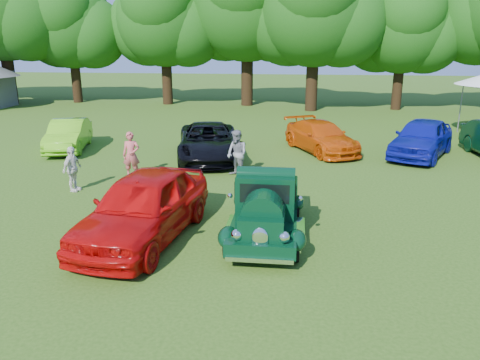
# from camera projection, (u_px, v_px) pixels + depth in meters

# --- Properties ---
(ground) EXTENTS (120.00, 120.00, 0.00)m
(ground) POSITION_uv_depth(u_px,v_px,m) (233.00, 232.00, 12.27)
(ground) COLOR #2A4D11
(ground) RESTS_ON ground
(hero_pickup) EXTENTS (2.02, 4.35, 1.70)m
(hero_pickup) POSITION_uv_depth(u_px,v_px,m) (266.00, 208.00, 11.94)
(hero_pickup) COLOR black
(hero_pickup) RESTS_ON ground
(red_convertible) EXTENTS (2.72, 5.28, 1.72)m
(red_convertible) POSITION_uv_depth(u_px,v_px,m) (144.00, 206.00, 11.66)
(red_convertible) COLOR #B40807
(red_convertible) RESTS_ON ground
(back_car_lime) EXTENTS (2.47, 4.41, 1.38)m
(back_car_lime) POSITION_uv_depth(u_px,v_px,m) (68.00, 135.00, 21.30)
(back_car_lime) COLOR #5CB418
(back_car_lime) RESTS_ON ground
(back_car_black) EXTENTS (3.46, 5.71, 1.48)m
(back_car_black) POSITION_uv_depth(u_px,v_px,m) (208.00, 142.00, 19.69)
(back_car_black) COLOR black
(back_car_black) RESTS_ON ground
(back_car_orange) EXTENTS (3.76, 4.99, 1.35)m
(back_car_orange) POSITION_uv_depth(u_px,v_px,m) (321.00, 137.00, 21.01)
(back_car_orange) COLOR #BA4006
(back_car_orange) RESTS_ON ground
(back_car_blue) EXTENTS (3.88, 5.16, 1.64)m
(back_car_blue) POSITION_uv_depth(u_px,v_px,m) (422.00, 138.00, 20.06)
(back_car_blue) COLOR #0D1290
(back_car_blue) RESTS_ON ground
(spectator_pink) EXTENTS (0.68, 0.50, 1.69)m
(spectator_pink) POSITION_uv_depth(u_px,v_px,m) (131.00, 155.00, 16.98)
(spectator_pink) COLOR #BC4D51
(spectator_pink) RESTS_ON ground
(spectator_grey) EXTENTS (1.06, 1.06, 1.74)m
(spectator_grey) POSITION_uv_depth(u_px,v_px,m) (237.00, 154.00, 17.04)
(spectator_grey) COLOR gray
(spectator_grey) RESTS_ON ground
(spectator_white) EXTENTS (0.52, 0.94, 1.52)m
(spectator_white) POSITION_uv_depth(u_px,v_px,m) (72.00, 169.00, 15.42)
(spectator_white) COLOR silver
(spectator_white) RESTS_ON ground
(tree_line) EXTENTS (63.38, 10.38, 12.33)m
(tree_line) POSITION_uv_depth(u_px,v_px,m) (295.00, 10.00, 32.90)
(tree_line) COLOR black
(tree_line) RESTS_ON ground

